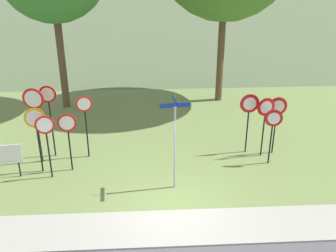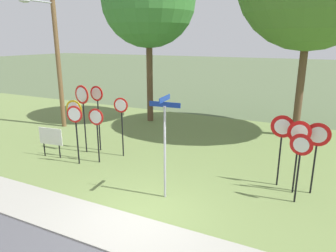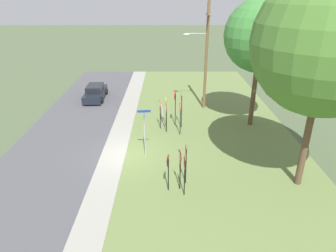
{
  "view_description": "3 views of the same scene",
  "coord_description": "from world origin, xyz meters",
  "px_view_note": "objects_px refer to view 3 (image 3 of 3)",
  "views": [
    {
      "loc": [
        -0.71,
        -9.53,
        7.02
      ],
      "look_at": [
        0.07,
        3.79,
        1.21
      ],
      "focal_mm": 40.43,
      "sensor_mm": 36.0,
      "label": 1
    },
    {
      "loc": [
        4.1,
        -6.48,
        4.79
      ],
      "look_at": [
        -0.97,
        3.78,
        1.58
      ],
      "focal_mm": 33.18,
      "sensor_mm": 36.0,
      "label": 2
    },
    {
      "loc": [
        17.23,
        2.68,
        9.87
      ],
      "look_at": [
        -0.93,
        2.78,
        1.68
      ],
      "focal_mm": 32.37,
      "sensor_mm": 36.0,
      "label": 3
    }
  ],
  "objects_px": {
    "yield_sign_near_left": "(168,164)",
    "oak_tree_right": "(327,44)",
    "notice_board": "(162,111)",
    "stop_sign_near_right": "(166,105)",
    "stop_sign_far_right": "(180,112)",
    "stop_sign_near_left": "(166,112)",
    "stop_sign_center_tall": "(175,100)",
    "utility_pole": "(205,54)",
    "yield_sign_far_left": "(186,155)",
    "parked_hatchback_near": "(95,93)",
    "oak_tree_left": "(261,36)",
    "stop_sign_far_left": "(181,103)",
    "yield_sign_near_right": "(184,166)",
    "stop_sign_far_center": "(160,108)",
    "street_name_post": "(145,130)",
    "yield_sign_far_right": "(180,160)"
  },
  "relations": [
    {
      "from": "yield_sign_near_right",
      "to": "yield_sign_far_left",
      "type": "distance_m",
      "value": 1.06
    },
    {
      "from": "stop_sign_far_right",
      "to": "stop_sign_center_tall",
      "type": "relative_size",
      "value": 0.85
    },
    {
      "from": "stop_sign_center_tall",
      "to": "utility_pole",
      "type": "xyz_separation_m",
      "value": [
        -3.94,
        2.62,
        2.73
      ]
    },
    {
      "from": "yield_sign_near_left",
      "to": "oak_tree_right",
      "type": "xyz_separation_m",
      "value": [
        -0.59,
        7.23,
        6.0
      ]
    },
    {
      "from": "street_name_post",
      "to": "oak_tree_left",
      "type": "xyz_separation_m",
      "value": [
        -5.07,
        8.06,
        4.96
      ]
    },
    {
      "from": "stop_sign_center_tall",
      "to": "stop_sign_far_center",
      "type": "bearing_deg",
      "value": -54.96
    },
    {
      "from": "stop_sign_far_center",
      "to": "street_name_post",
      "type": "distance_m",
      "value": 4.35
    },
    {
      "from": "stop_sign_center_tall",
      "to": "notice_board",
      "type": "relative_size",
      "value": 2.34
    },
    {
      "from": "stop_sign_center_tall",
      "to": "oak_tree_right",
      "type": "height_order",
      "value": "oak_tree_right"
    },
    {
      "from": "yield_sign_near_left",
      "to": "yield_sign_near_right",
      "type": "height_order",
      "value": "yield_sign_near_right"
    },
    {
      "from": "street_name_post",
      "to": "yield_sign_near_left",
      "type": "bearing_deg",
      "value": 15.78
    },
    {
      "from": "yield_sign_near_right",
      "to": "notice_board",
      "type": "distance_m",
      "value": 9.95
    },
    {
      "from": "stop_sign_far_left",
      "to": "stop_sign_far_center",
      "type": "height_order",
      "value": "stop_sign_far_left"
    },
    {
      "from": "yield_sign_near_right",
      "to": "utility_pole",
      "type": "bearing_deg",
      "value": 168.27
    },
    {
      "from": "stop_sign_near_right",
      "to": "yield_sign_near_left",
      "type": "bearing_deg",
      "value": -6.68
    },
    {
      "from": "stop_sign_near_left",
      "to": "stop_sign_center_tall",
      "type": "bearing_deg",
      "value": 145.33
    },
    {
      "from": "yield_sign_near_left",
      "to": "notice_board",
      "type": "bearing_deg",
      "value": -166.47
    },
    {
      "from": "stop_sign_center_tall",
      "to": "yield_sign_near_left",
      "type": "bearing_deg",
      "value": 3.18
    },
    {
      "from": "notice_board",
      "to": "stop_sign_near_right",
      "type": "bearing_deg",
      "value": 10.4
    },
    {
      "from": "utility_pole",
      "to": "notice_board",
      "type": "height_order",
      "value": "utility_pole"
    },
    {
      "from": "yield_sign_near_left",
      "to": "utility_pole",
      "type": "bearing_deg",
      "value": 176.31
    },
    {
      "from": "stop_sign_center_tall",
      "to": "yield_sign_near_right",
      "type": "xyz_separation_m",
      "value": [
        8.93,
        0.23,
        -0.42
      ]
    },
    {
      "from": "stop_sign_far_left",
      "to": "yield_sign_far_right",
      "type": "xyz_separation_m",
      "value": [
        8.03,
        -0.45,
        -0.27
      ]
    },
    {
      "from": "yield_sign_near_right",
      "to": "street_name_post",
      "type": "relative_size",
      "value": 0.73
    },
    {
      "from": "stop_sign_far_center",
      "to": "parked_hatchback_near",
      "type": "xyz_separation_m",
      "value": [
        -7.18,
        -6.51,
        -1.08
      ]
    },
    {
      "from": "stop_sign_far_right",
      "to": "yield_sign_near_left",
      "type": "distance_m",
      "value": 6.89
    },
    {
      "from": "oak_tree_left",
      "to": "stop_sign_center_tall",
      "type": "bearing_deg",
      "value": -88.1
    },
    {
      "from": "stop_sign_near_right",
      "to": "yield_sign_near_right",
      "type": "relative_size",
      "value": 1.05
    },
    {
      "from": "stop_sign_far_right",
      "to": "parked_hatchback_near",
      "type": "xyz_separation_m",
      "value": [
        -8.27,
        -7.99,
        -1.17
      ]
    },
    {
      "from": "stop_sign_far_right",
      "to": "stop_sign_center_tall",
      "type": "height_order",
      "value": "stop_sign_center_tall"
    },
    {
      "from": "oak_tree_right",
      "to": "oak_tree_left",
      "type": "bearing_deg",
      "value": -175.86
    },
    {
      "from": "stop_sign_far_left",
      "to": "street_name_post",
      "type": "bearing_deg",
      "value": -28.73
    },
    {
      "from": "stop_sign_near_right",
      "to": "stop_sign_far_right",
      "type": "xyz_separation_m",
      "value": [
        1.52,
        1.04,
        -0.0
      ]
    },
    {
      "from": "stop_sign_near_left",
      "to": "yield_sign_far_left",
      "type": "distance_m",
      "value": 6.74
    },
    {
      "from": "stop_sign_near_left",
      "to": "oak_tree_right",
      "type": "distance_m",
      "value": 11.6
    },
    {
      "from": "yield_sign_near_left",
      "to": "stop_sign_center_tall",
      "type": "bearing_deg",
      "value": -173.25
    },
    {
      "from": "yield_sign_far_right",
      "to": "street_name_post",
      "type": "xyz_separation_m",
      "value": [
        -3.55,
        -2.05,
        0.11
      ]
    },
    {
      "from": "stop_sign_far_left",
      "to": "stop_sign_center_tall",
      "type": "relative_size",
      "value": 0.98
    },
    {
      "from": "street_name_post",
      "to": "oak_tree_right",
      "type": "bearing_deg",
      "value": 64.99
    },
    {
      "from": "street_name_post",
      "to": "notice_board",
      "type": "bearing_deg",
      "value": 164.94
    },
    {
      "from": "stop_sign_center_tall",
      "to": "utility_pole",
      "type": "distance_m",
      "value": 5.46
    },
    {
      "from": "yield_sign_near_left",
      "to": "notice_board",
      "type": "relative_size",
      "value": 1.73
    },
    {
      "from": "oak_tree_left",
      "to": "oak_tree_right",
      "type": "height_order",
      "value": "oak_tree_right"
    },
    {
      "from": "utility_pole",
      "to": "yield_sign_near_right",
      "type": "bearing_deg",
      "value": -10.51
    },
    {
      "from": "stop_sign_near_left",
      "to": "stop_sign_near_right",
      "type": "height_order",
      "value": "stop_sign_near_right"
    },
    {
      "from": "stop_sign_center_tall",
      "to": "yield_sign_far_left",
      "type": "xyz_separation_m",
      "value": [
        7.89,
        0.36,
        -0.34
      ]
    },
    {
      "from": "oak_tree_left",
      "to": "street_name_post",
      "type": "bearing_deg",
      "value": -57.84
    },
    {
      "from": "stop_sign_far_left",
      "to": "yield_sign_far_left",
      "type": "bearing_deg",
      "value": -0.49
    },
    {
      "from": "stop_sign_near_right",
      "to": "oak_tree_right",
      "type": "xyz_separation_m",
      "value": [
        7.75,
        7.34,
        5.82
      ]
    },
    {
      "from": "notice_board",
      "to": "parked_hatchback_near",
      "type": "height_order",
      "value": "parked_hatchback_near"
    }
  ]
}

